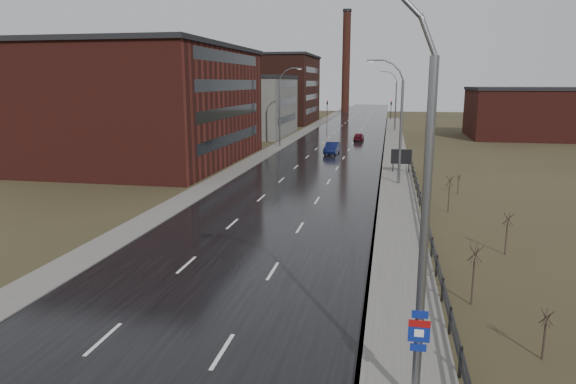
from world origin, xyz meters
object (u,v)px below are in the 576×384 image
at_px(streetlight_main, 413,207).
at_px(car_near, 332,148).
at_px(billboard, 401,157).
at_px(car_far, 359,137).

distance_m(streetlight_main, car_near, 54.47).
relative_size(billboard, car_near, 0.56).
relative_size(streetlight_main, car_far, 3.18).
height_order(streetlight_main, billboard, streetlight_main).
relative_size(streetlight_main, car_near, 2.65).
height_order(streetlight_main, car_near, streetlight_main).
bearing_deg(car_far, billboard, 102.60).
xyz_separation_m(billboard, car_near, (-8.65, 13.57, -0.97)).
bearing_deg(car_near, car_far, 84.61).
distance_m(streetlight_main, car_far, 70.19).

